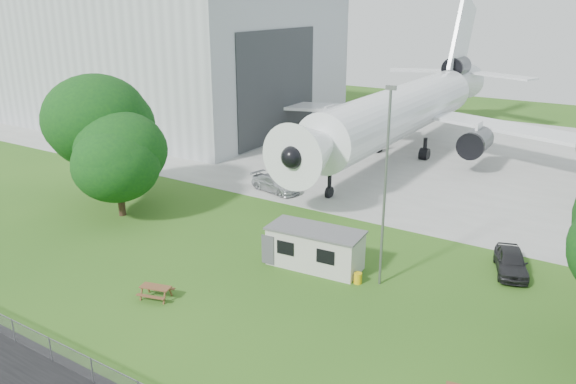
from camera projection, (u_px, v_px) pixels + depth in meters
The scene contains 12 objects.
ground at pixel (211, 290), 33.71m from camera, with size 160.00×160.00×0.00m, color #417321.
concrete_apron at pixel (426, 152), 64.00m from camera, with size 120.00×46.00×0.03m, color #B7B7B2.
hangar at pixel (165, 53), 78.61m from camera, with size 43.00×31.00×18.55m.
airliner at pixel (406, 107), 61.59m from camera, with size 46.36×47.73×17.69m.
site_cabin at pixel (315, 248), 36.32m from camera, with size 6.85×3.21×2.62m.
picnic_west at pixel (156, 298), 32.84m from camera, with size 1.80×1.50×0.76m, color brown, non-canonical shape.
fence at pixel (80, 375), 26.14m from camera, with size 58.00×0.04×1.30m, color gray.
lamp_mast at pixel (385, 192), 32.53m from camera, with size 0.16×0.16×12.00m, color slate.
tree_west_big at pixel (99, 125), 47.05m from camera, with size 8.74×8.74×10.97m.
tree_west_small at pixel (117, 158), 43.85m from camera, with size 7.70×7.70×8.62m.
car_ne_hatch at pixel (511, 262), 35.65m from camera, with size 1.82×4.53×1.54m, color black.
car_apron_van at pixel (275, 184), 50.77m from camera, with size 2.03×4.99×1.45m, color silver.
Camera 1 is at (19.98, -22.76, 16.61)m, focal length 35.00 mm.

